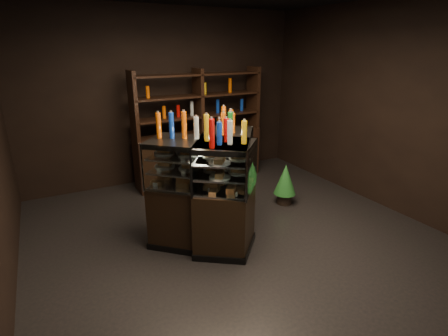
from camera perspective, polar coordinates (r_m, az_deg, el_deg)
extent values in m
plane|color=black|center=(4.67, 1.72, -10.94)|extent=(5.00, 5.00, 0.00)
cube|color=black|center=(6.38, -9.44, 11.40)|extent=(5.00, 0.02, 3.00)
cube|color=black|center=(5.76, 24.39, 9.14)|extent=(0.02, 5.00, 3.00)
cube|color=black|center=(4.47, 0.11, -6.69)|extent=(1.17, 1.32, 0.78)
cube|color=black|center=(4.63, 0.11, -10.60)|extent=(1.21, 1.36, 0.08)
cube|color=black|center=(4.15, 0.12, 4.72)|extent=(1.17, 1.32, 0.06)
cube|color=silver|center=(4.31, 0.12, -1.89)|extent=(1.11, 1.26, 0.02)
cube|color=silver|center=(4.24, 0.12, 0.43)|extent=(1.11, 1.26, 0.02)
cube|color=silver|center=(4.19, 0.12, 2.57)|extent=(1.11, 1.26, 0.02)
cube|color=white|center=(4.19, 4.31, 1.32)|extent=(0.69, 0.99, 0.55)
cylinder|color=silver|center=(4.77, 4.56, 3.53)|extent=(0.03, 0.03, 0.57)
cylinder|color=silver|center=(3.63, 3.68, -1.56)|extent=(0.03, 0.03, 0.57)
cube|color=black|center=(4.31, -3.59, -7.76)|extent=(1.28, 1.25, 0.78)
cube|color=black|center=(4.48, -3.50, -11.76)|extent=(1.32, 1.29, 0.08)
cube|color=black|center=(3.98, -3.86, 4.03)|extent=(1.28, 1.25, 0.06)
cube|color=silver|center=(4.14, -3.71, -2.82)|extent=(1.22, 1.18, 0.02)
cube|color=silver|center=(4.08, -3.76, -0.42)|extent=(1.22, 1.18, 0.02)
cube|color=silver|center=(4.02, -3.81, 1.80)|extent=(1.22, 1.18, 0.02)
cube|color=white|center=(3.78, -5.28, -0.78)|extent=(0.88, 0.82, 0.55)
cylinder|color=silver|center=(3.63, 3.68, -1.56)|extent=(0.03, 0.03, 0.57)
cylinder|color=silver|center=(4.02, -13.26, 0.05)|extent=(0.03, 0.03, 0.57)
cube|color=#B26B3F|center=(3.83, -0.34, -4.08)|extent=(0.18, 0.20, 0.06)
cube|color=#B26B3F|center=(4.14, 0.25, -2.25)|extent=(0.18, 0.20, 0.06)
cube|color=#B26B3F|center=(4.45, 0.76, -0.67)|extent=(0.18, 0.20, 0.06)
cube|color=#B26B3F|center=(4.76, 1.20, 0.69)|extent=(0.18, 0.20, 0.06)
cylinder|color=white|center=(3.81, -0.70, -1.51)|extent=(0.24, 0.24, 0.01)
cube|color=#B26B3F|center=(3.80, -0.70, -1.03)|extent=(0.17, 0.19, 0.05)
cylinder|color=white|center=(4.10, -0.14, -0.02)|extent=(0.24, 0.24, 0.01)
cube|color=#B26B3F|center=(4.09, -0.14, 0.44)|extent=(0.17, 0.19, 0.05)
cylinder|color=white|center=(4.38, 0.35, 1.28)|extent=(0.24, 0.24, 0.01)
cube|color=#B26B3F|center=(4.37, 0.36, 1.71)|extent=(0.17, 0.19, 0.05)
cylinder|color=white|center=(4.67, 0.79, 2.42)|extent=(0.24, 0.24, 0.01)
cube|color=#B26B3F|center=(4.66, 0.79, 2.83)|extent=(0.17, 0.19, 0.05)
cylinder|color=white|center=(3.76, -0.71, 0.85)|extent=(0.24, 0.24, 0.02)
cube|color=#B26B3F|center=(3.75, -0.71, 1.35)|extent=(0.17, 0.19, 0.05)
cylinder|color=white|center=(4.04, -0.14, 2.19)|extent=(0.24, 0.24, 0.02)
cube|color=#B26B3F|center=(4.03, -0.14, 2.66)|extent=(0.17, 0.19, 0.05)
cylinder|color=white|center=(4.33, 0.36, 3.36)|extent=(0.24, 0.24, 0.02)
cube|color=#B26B3F|center=(4.32, 0.36, 3.80)|extent=(0.17, 0.19, 0.05)
cylinder|color=white|center=(4.62, 0.80, 4.39)|extent=(0.24, 0.24, 0.02)
cube|color=#B26B3F|center=(4.61, 0.80, 4.80)|extent=(0.17, 0.19, 0.05)
cube|color=#B26B3F|center=(4.28, -10.24, -1.80)|extent=(0.19, 0.19, 0.06)
cube|color=#B26B3F|center=(4.16, -6.04, -2.25)|extent=(0.19, 0.19, 0.06)
cube|color=#B26B3F|center=(4.05, -1.61, -2.71)|extent=(0.19, 0.19, 0.06)
cube|color=#B26B3F|center=(3.98, 3.03, -3.17)|extent=(0.19, 0.19, 0.06)
cylinder|color=white|center=(4.23, -9.61, 0.35)|extent=(0.24, 0.24, 0.01)
cube|color=#B26B3F|center=(4.22, -9.63, 0.79)|extent=(0.18, 0.18, 0.05)
cylinder|color=white|center=(4.12, -5.76, -0.01)|extent=(0.24, 0.24, 0.01)
cube|color=#B26B3F|center=(4.11, -5.78, 0.45)|extent=(0.18, 0.18, 0.05)
cylinder|color=white|center=(4.03, -1.72, -0.37)|extent=(0.24, 0.24, 0.01)
cube|color=#B26B3F|center=(4.02, -1.73, 0.09)|extent=(0.18, 0.18, 0.05)
cylinder|color=white|center=(3.96, 2.49, -0.76)|extent=(0.24, 0.24, 0.01)
cube|color=#B26B3F|center=(3.94, 2.49, -0.29)|extent=(0.18, 0.18, 0.05)
cylinder|color=white|center=(4.18, -9.73, 2.49)|extent=(0.24, 0.24, 0.02)
cube|color=#B26B3F|center=(4.17, -9.76, 2.94)|extent=(0.18, 0.18, 0.05)
cylinder|color=white|center=(4.07, -5.84, 2.20)|extent=(0.24, 0.24, 0.02)
cube|color=#B26B3F|center=(4.06, -5.86, 2.66)|extent=(0.18, 0.18, 0.05)
cylinder|color=white|center=(3.97, -1.75, 1.87)|extent=(0.24, 0.24, 0.02)
cube|color=#B26B3F|center=(3.96, -1.75, 2.35)|extent=(0.18, 0.18, 0.05)
cylinder|color=white|center=(3.90, 2.52, 1.53)|extent=(0.24, 0.24, 0.02)
cube|color=#B26B3F|center=(3.89, 2.53, 2.01)|extent=(0.18, 0.18, 0.05)
cylinder|color=#0F38B2|center=(3.62, -0.83, 5.33)|extent=(0.06, 0.06, 0.28)
cylinder|color=silver|center=(3.59, -0.84, 7.66)|extent=(0.03, 0.03, 0.02)
cylinder|color=yellow|center=(3.76, -0.53, 5.86)|extent=(0.06, 0.06, 0.28)
cylinder|color=silver|center=(3.73, -0.54, 8.10)|extent=(0.03, 0.03, 0.02)
cylinder|color=silver|center=(3.90, -0.26, 6.34)|extent=(0.06, 0.06, 0.28)
cylinder|color=silver|center=(3.87, -0.26, 8.51)|extent=(0.03, 0.03, 0.02)
cylinder|color=#B20C0A|center=(4.04, 0.00, 6.80)|extent=(0.06, 0.06, 0.28)
cylinder|color=silver|center=(4.01, 0.00, 8.89)|extent=(0.03, 0.03, 0.02)
cylinder|color=#D8590A|center=(4.18, 0.24, 7.22)|extent=(0.06, 0.06, 0.28)
cylinder|color=silver|center=(4.15, 0.24, 9.25)|extent=(0.03, 0.03, 0.02)
cylinder|color=black|center=(4.32, 0.47, 7.62)|extent=(0.06, 0.06, 0.28)
cylinder|color=silver|center=(4.29, 0.47, 9.58)|extent=(0.03, 0.03, 0.02)
cylinder|color=#147223|center=(4.46, 0.68, 7.99)|extent=(0.06, 0.06, 0.28)
cylinder|color=silver|center=(4.43, 0.69, 9.89)|extent=(0.03, 0.03, 0.02)
cylinder|color=#0F38B2|center=(4.60, 0.88, 8.33)|extent=(0.06, 0.06, 0.28)
cylinder|color=silver|center=(4.57, 0.89, 10.18)|extent=(0.03, 0.03, 0.02)
cylinder|color=#0F38B2|center=(4.12, -10.59, 6.73)|extent=(0.06, 0.06, 0.28)
cylinder|color=silver|center=(4.10, -10.72, 8.77)|extent=(0.03, 0.03, 0.02)
cylinder|color=yellow|center=(4.07, -8.75, 6.65)|extent=(0.06, 0.06, 0.28)
cylinder|color=silver|center=(4.04, -8.86, 8.73)|extent=(0.03, 0.03, 0.02)
cylinder|color=silver|center=(4.01, -6.85, 6.57)|extent=(0.06, 0.06, 0.28)
cylinder|color=silver|center=(3.98, -6.94, 8.67)|extent=(0.03, 0.03, 0.02)
cylinder|color=#B20C0A|center=(3.96, -4.91, 6.47)|extent=(0.06, 0.06, 0.28)
cylinder|color=silver|center=(3.93, -4.97, 8.60)|extent=(0.03, 0.03, 0.02)
cylinder|color=#D8590A|center=(3.92, -2.92, 6.37)|extent=(0.06, 0.06, 0.28)
cylinder|color=silver|center=(3.88, -2.96, 8.52)|extent=(0.03, 0.03, 0.02)
cylinder|color=black|center=(3.87, -0.89, 6.25)|extent=(0.06, 0.06, 0.28)
cylinder|color=silver|center=(3.84, -0.90, 8.43)|extent=(0.03, 0.03, 0.02)
cylinder|color=#147223|center=(3.84, 1.19, 6.12)|extent=(0.06, 0.06, 0.28)
cylinder|color=silver|center=(3.81, 1.20, 8.32)|extent=(0.03, 0.03, 0.02)
cylinder|color=#0F38B2|center=(3.81, 3.30, 5.99)|extent=(0.06, 0.06, 0.28)
cylinder|color=silver|center=(3.78, 3.34, 8.20)|extent=(0.03, 0.03, 0.02)
cylinder|color=black|center=(5.59, 9.80, -4.91)|extent=(0.23, 0.23, 0.17)
cone|color=#175323|center=(5.46, 9.99, -1.82)|extent=(0.34, 0.34, 0.47)
cone|color=#175323|center=(5.41, 10.08, -0.28)|extent=(0.27, 0.27, 0.33)
cube|color=black|center=(6.35, -3.99, 1.84)|extent=(2.32, 0.47, 0.90)
cube|color=black|center=(5.75, -14.59, 9.69)|extent=(0.07, 0.38, 1.10)
cube|color=black|center=(6.12, -4.21, 10.81)|extent=(0.07, 0.38, 1.10)
cube|color=black|center=(6.67, 4.77, 11.49)|extent=(0.07, 0.38, 1.10)
cube|color=black|center=(6.17, -4.16, 8.51)|extent=(2.27, 0.42, 0.03)
cube|color=black|center=(6.11, -4.24, 11.73)|extent=(2.27, 0.42, 0.03)
cube|color=black|center=(6.07, -4.32, 15.01)|extent=(2.27, 0.42, 0.03)
cylinder|color=#0F38B2|center=(5.84, -12.12, 8.77)|extent=(0.06, 0.06, 0.22)
cylinder|color=yellow|center=(5.91, -9.78, 9.05)|extent=(0.06, 0.06, 0.22)
cylinder|color=silver|center=(6.00, -7.49, 9.31)|extent=(0.06, 0.06, 0.22)
cylinder|color=#B20C0A|center=(6.09, -5.27, 9.54)|extent=(0.06, 0.06, 0.22)
cylinder|color=#D8590A|center=(6.20, -3.12, 9.76)|extent=(0.06, 0.06, 0.22)
cylinder|color=black|center=(6.31, -1.04, 9.95)|extent=(0.06, 0.06, 0.22)
cylinder|color=#147223|center=(6.43, 0.97, 10.13)|extent=(0.06, 0.06, 0.22)
cylinder|color=#0F38B2|center=(6.56, 2.91, 10.29)|extent=(0.06, 0.06, 0.22)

